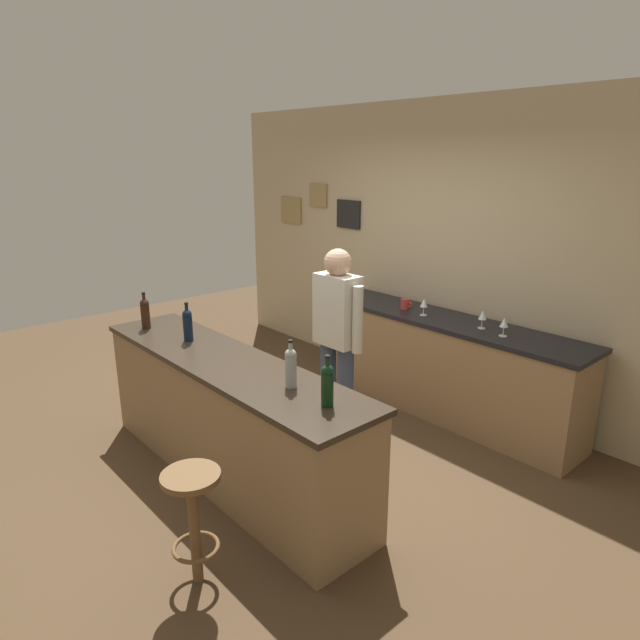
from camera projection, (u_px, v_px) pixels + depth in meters
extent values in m
plane|color=#4C3823|center=(274.00, 456.00, 4.38)|extent=(10.00, 10.00, 0.00)
cube|color=tan|center=(440.00, 252.00, 5.27)|extent=(6.00, 0.06, 2.80)
cube|color=#997F4C|center=(291.00, 210.00, 6.74)|extent=(0.37, 0.02, 0.31)
cube|color=#997F4C|center=(318.00, 195.00, 6.33)|extent=(0.29, 0.02, 0.26)
cube|color=black|center=(349.00, 214.00, 6.02)|extent=(0.35, 0.02, 0.30)
cube|color=olive|center=(228.00, 421.00, 4.00)|extent=(2.59, 0.57, 0.88)
cube|color=#2D2319|center=(225.00, 362.00, 3.86)|extent=(2.64, 0.60, 0.04)
cube|color=olive|center=(444.00, 368.00, 5.02)|extent=(2.55, 0.53, 0.86)
cube|color=black|center=(447.00, 321.00, 4.89)|extent=(2.60, 0.56, 0.04)
cylinder|color=#384766|center=(345.00, 398.00, 4.41)|extent=(0.13, 0.13, 0.86)
cylinder|color=#384766|center=(328.00, 390.00, 4.55)|extent=(0.13, 0.13, 0.86)
cube|color=beige|center=(337.00, 310.00, 4.27)|extent=(0.36, 0.20, 0.56)
sphere|color=tan|center=(338.00, 262.00, 4.16)|extent=(0.21, 0.21, 0.21)
cylinder|color=beige|center=(358.00, 320.00, 4.12)|extent=(0.08, 0.08, 0.52)
cylinder|color=beige|center=(318.00, 308.00, 4.44)|extent=(0.08, 0.08, 0.52)
cylinder|color=brown|center=(195.00, 531.00, 3.01)|extent=(0.06, 0.06, 0.65)
torus|color=brown|center=(196.00, 547.00, 3.04)|extent=(0.26, 0.26, 0.02)
cylinder|color=brown|center=(191.00, 477.00, 2.91)|extent=(0.32, 0.32, 0.03)
cylinder|color=black|center=(146.00, 317.00, 4.53)|extent=(0.07, 0.07, 0.20)
sphere|color=black|center=(144.00, 303.00, 4.50)|extent=(0.07, 0.07, 0.07)
cylinder|color=black|center=(144.00, 299.00, 4.49)|extent=(0.03, 0.03, 0.09)
cylinder|color=black|center=(143.00, 293.00, 4.47)|extent=(0.03, 0.03, 0.02)
cylinder|color=black|center=(188.00, 328.00, 4.22)|extent=(0.07, 0.07, 0.20)
sphere|color=black|center=(187.00, 314.00, 4.19)|extent=(0.07, 0.07, 0.07)
cylinder|color=black|center=(187.00, 310.00, 4.18)|extent=(0.03, 0.03, 0.09)
cylinder|color=black|center=(186.00, 303.00, 4.16)|extent=(0.03, 0.03, 0.02)
cylinder|color=#999E99|center=(291.00, 372.00, 3.38)|extent=(0.07, 0.07, 0.20)
sphere|color=#999E99|center=(291.00, 355.00, 3.34)|extent=(0.07, 0.07, 0.07)
cylinder|color=#999E99|center=(291.00, 350.00, 3.33)|extent=(0.03, 0.03, 0.09)
cylinder|color=black|center=(290.00, 341.00, 3.32)|extent=(0.03, 0.03, 0.02)
cylinder|color=black|center=(327.00, 389.00, 3.12)|extent=(0.07, 0.07, 0.20)
sphere|color=black|center=(327.00, 371.00, 3.09)|extent=(0.07, 0.07, 0.07)
cylinder|color=black|center=(327.00, 366.00, 3.08)|extent=(0.03, 0.03, 0.09)
cylinder|color=black|center=(327.00, 357.00, 3.07)|extent=(0.03, 0.03, 0.02)
cylinder|color=silver|center=(356.00, 295.00, 5.71)|extent=(0.06, 0.06, 0.00)
cylinder|color=silver|center=(356.00, 291.00, 5.70)|extent=(0.01, 0.01, 0.07)
cone|color=silver|center=(356.00, 284.00, 5.68)|extent=(0.07, 0.07, 0.08)
cylinder|color=silver|center=(423.00, 315.00, 4.99)|extent=(0.06, 0.06, 0.00)
cylinder|color=silver|center=(423.00, 311.00, 4.98)|extent=(0.01, 0.01, 0.07)
cone|color=silver|center=(424.00, 303.00, 4.96)|extent=(0.07, 0.07, 0.08)
cylinder|color=silver|center=(481.00, 328.00, 4.62)|extent=(0.06, 0.06, 0.00)
cylinder|color=silver|center=(482.00, 324.00, 4.60)|extent=(0.01, 0.01, 0.07)
cone|color=silver|center=(483.00, 315.00, 4.58)|extent=(0.07, 0.07, 0.08)
cylinder|color=silver|center=(503.00, 336.00, 4.42)|extent=(0.06, 0.06, 0.00)
cylinder|color=silver|center=(503.00, 331.00, 4.41)|extent=(0.01, 0.01, 0.07)
cone|color=silver|center=(504.00, 322.00, 4.38)|extent=(0.07, 0.07, 0.08)
cylinder|color=#B2332D|center=(405.00, 304.00, 5.19)|extent=(0.08, 0.08, 0.09)
torus|color=#B2332D|center=(410.00, 305.00, 5.15)|extent=(0.06, 0.01, 0.06)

